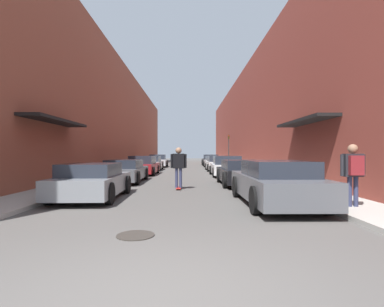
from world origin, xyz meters
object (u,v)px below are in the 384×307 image
Objects in this scene: manhole_cover at (135,235)px; parked_car_left_2 at (143,166)px; parked_car_left_4 at (158,161)px; parked_car_right_2 at (226,166)px; parked_car_right_0 at (275,183)px; skateboarder at (179,164)px; pedestrian at (353,168)px; parked_car_right_1 at (241,173)px; parked_car_right_3 at (217,164)px; parked_car_right_5 at (210,160)px; parked_car_left_0 at (92,181)px; traffic_light at (229,147)px; parked_car_left_1 at (125,171)px; parked_car_left_3 at (151,163)px; parked_car_right_4 at (213,162)px.

parked_car_left_2 is at bearing 98.11° from manhole_cover.
parked_car_left_4 reaches higher than parked_car_right_2.
skateboarder is (-2.99, 3.74, 0.44)m from parked_car_right_0.
pedestrian is at bearing -81.49° from parked_car_right_2.
parked_car_right_1 is 0.96× the size of parked_car_right_2.
parked_car_right_1 is at bearing 105.75° from pedestrian.
parked_car_right_0 is at bearing 42.90° from manhole_cover.
parked_car_right_5 is (0.19, 10.63, 0.03)m from parked_car_right_3.
skateboarder reaches higher than manhole_cover.
parked_car_left_0 is 23.75m from traffic_light.
parked_car_right_2 is at bearing -65.21° from parked_car_left_4.
parked_car_right_0 is at bearing -76.06° from parked_car_left_4.
parked_car_right_1 is 2.58× the size of pedestrian.
skateboarder is (2.89, -19.93, 0.43)m from parked_car_left_4.
parked_car_right_5 is at bearing 32.85° from parked_car_left_4.
parked_car_right_1 is at bearing 35.76° from parked_car_left_0.
parked_car_right_2 is at bearing 98.51° from pedestrian.
traffic_light reaches higher than parked_car_right_2.
parked_car_right_2 is 14.79m from manhole_cover.
parked_car_left_4 is at bearing 89.89° from parked_car_left_1.
parked_car_left_3 is 0.99× the size of parked_car_right_0.
parked_car_right_4 is 2.31× the size of skateboarder.
parked_car_right_1 is 1.01× the size of parked_car_right_3.
manhole_cover is (-0.56, -7.04, -1.08)m from skateboarder.
parked_car_right_0 is 1.41× the size of traffic_light.
parked_car_right_2 is (5.74, -1.32, 0.01)m from parked_car_left_2.
parked_car_right_2 is 1.09× the size of parked_car_right_4.
skateboarder is 2.52× the size of manhole_cover.
manhole_cover is at bearing -63.64° from parked_car_left_0.
parked_car_left_3 is at bearing 112.04° from pedestrian.
parked_car_right_4 is 2.48× the size of pedestrian.
parked_car_right_3 is at bearing -9.11° from parked_car_left_3.
parked_car_left_1 is 0.99× the size of parked_car_left_3.
pedestrian reaches higher than parked_car_right_0.
parked_car_right_5 is at bearing 89.02° from parked_car_right_4.
parked_car_left_3 is (0.02, 10.87, 0.03)m from parked_car_left_1.
parked_car_right_3 is (-0.03, 11.52, 0.02)m from parked_car_right_1.
parked_car_right_1 is 18.46m from traffic_light.
parked_car_left_1 is 10.54m from manhole_cover.
parked_car_right_4 is 25.74m from manhole_cover.
parked_car_left_4 reaches higher than parked_car_right_5.
parked_car_left_2 reaches higher than parked_car_right_1.
parked_car_left_3 is 11.40m from parked_car_right_5.
parked_car_right_1 is (-0.05, 5.38, -0.05)m from parked_car_right_0.
manhole_cover is at bearing -111.98° from parked_car_right_1.
parked_car_right_2 is 11.13m from parked_car_right_4.
parked_car_left_4 is at bearing 103.94° from parked_car_right_0.
parked_car_left_3 is at bearing 170.89° from parked_car_right_3.
parked_car_right_5 is at bearing 58.31° from parked_car_left_3.
skateboarder is at bearing 85.41° from manhole_cover.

